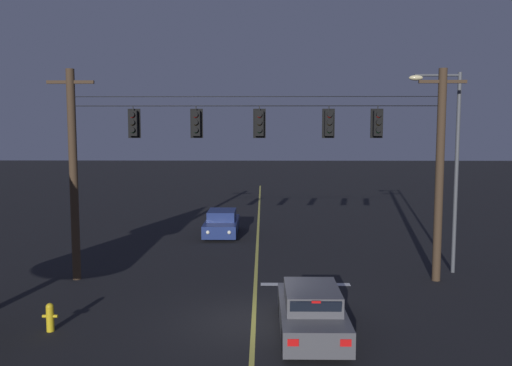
# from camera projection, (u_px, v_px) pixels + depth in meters

# --- Properties ---
(ground_plane) EXTENTS (180.00, 180.00, 0.00)m
(ground_plane) POSITION_uv_depth(u_px,v_px,m) (254.00, 322.00, 15.95)
(ground_plane) COLOR black
(lane_centre_stripe) EXTENTS (0.14, 60.00, 0.01)m
(lane_centre_stripe) POSITION_uv_depth(u_px,v_px,m) (257.00, 246.00, 26.45)
(lane_centre_stripe) COLOR #D1C64C
(lane_centre_stripe) RESTS_ON ground
(stop_bar_paint) EXTENTS (3.40, 0.36, 0.01)m
(stop_bar_paint) POSITION_uv_depth(u_px,v_px,m) (305.00, 284.00, 19.86)
(stop_bar_paint) COLOR silver
(stop_bar_paint) RESTS_ON ground
(signal_span_assembly) EXTENTS (15.89, 0.32, 8.16)m
(signal_span_assembly) POSITION_uv_depth(u_px,v_px,m) (256.00, 172.00, 20.06)
(signal_span_assembly) COLOR #423021
(signal_span_assembly) RESTS_ON ground
(traffic_light_leftmost) EXTENTS (0.48, 0.41, 1.22)m
(traffic_light_leftmost) POSITION_uv_depth(u_px,v_px,m) (133.00, 123.00, 19.92)
(traffic_light_leftmost) COLOR black
(traffic_light_left_inner) EXTENTS (0.48, 0.41, 1.22)m
(traffic_light_left_inner) POSITION_uv_depth(u_px,v_px,m) (196.00, 123.00, 19.89)
(traffic_light_left_inner) COLOR black
(traffic_light_centre) EXTENTS (0.48, 0.41, 1.22)m
(traffic_light_centre) POSITION_uv_depth(u_px,v_px,m) (259.00, 123.00, 19.86)
(traffic_light_centre) COLOR black
(traffic_light_right_inner) EXTENTS (0.48, 0.41, 1.22)m
(traffic_light_right_inner) POSITION_uv_depth(u_px,v_px,m) (329.00, 123.00, 19.83)
(traffic_light_right_inner) COLOR black
(traffic_light_rightmost) EXTENTS (0.48, 0.41, 1.22)m
(traffic_light_rightmost) POSITION_uv_depth(u_px,v_px,m) (378.00, 123.00, 19.80)
(traffic_light_rightmost) COLOR black
(car_waiting_near_lane) EXTENTS (1.80, 4.33, 1.39)m
(car_waiting_near_lane) POSITION_uv_depth(u_px,v_px,m) (311.00, 311.00, 14.97)
(car_waiting_near_lane) COLOR #4C4C51
(car_waiting_near_lane) RESTS_ON ground
(car_oncoming_lead) EXTENTS (1.80, 4.42, 1.39)m
(car_oncoming_lead) POSITION_uv_depth(u_px,v_px,m) (222.00, 223.00, 29.35)
(car_oncoming_lead) COLOR navy
(car_oncoming_lead) RESTS_ON ground
(street_lamp_corner) EXTENTS (2.11, 0.30, 8.15)m
(street_lamp_corner) POSITION_uv_depth(u_px,v_px,m) (449.00, 154.00, 21.10)
(street_lamp_corner) COLOR #4C4F54
(street_lamp_corner) RESTS_ON ground
(fire_hydrant) EXTENTS (0.44, 0.22, 0.84)m
(fire_hydrant) POSITION_uv_depth(u_px,v_px,m) (50.00, 316.00, 15.15)
(fire_hydrant) COLOR gold
(fire_hydrant) RESTS_ON ground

